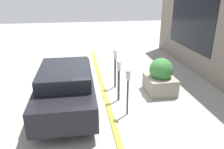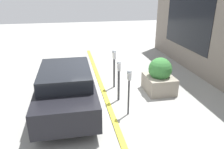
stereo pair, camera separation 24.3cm
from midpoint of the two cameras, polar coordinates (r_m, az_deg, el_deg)
The scene contains 7 objects.
ground_plane at distance 7.83m, azimuth -1.72°, elevation -6.71°, with size 40.00×40.00×0.00m, color #999993.
curb_strip at distance 7.81m, azimuth -2.31°, elevation -6.63°, with size 13.50×0.16×0.04m.
parking_meter_nearest at distance 6.54m, azimuth 3.41°, elevation -2.32°, with size 0.17×0.14×1.49m.
parking_meter_second at distance 7.46m, azimuth 0.85°, elevation -0.42°, with size 0.16×0.13×1.46m.
parking_meter_middle at distance 8.46m, azimuth -0.25°, elevation 3.14°, with size 0.18×0.16×1.54m.
planter_box at distance 8.39m, azimuth 11.49°, elevation -0.68°, with size 1.17×1.02×1.35m.
parked_car_front at distance 7.26m, azimuth -12.82°, elevation -3.01°, with size 4.29×1.81×1.42m.
Camera 2 is at (-6.79, 1.23, 3.69)m, focal length 35.00 mm.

